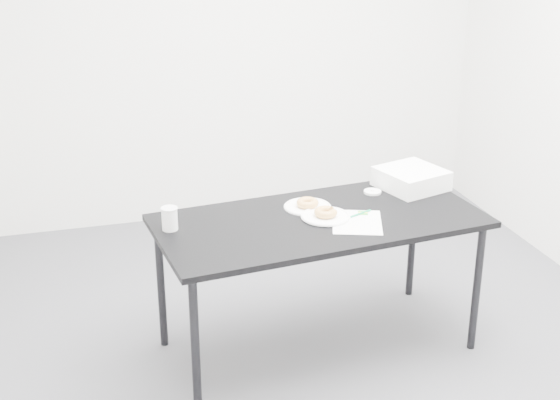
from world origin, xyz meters
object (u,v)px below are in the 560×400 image
object	(u,v)px
pen	(360,214)
coffee_cup	(170,219)
table	(319,228)
donut_near	(326,212)
plate_far	(307,207)
bakery_box	(411,179)
scorecard	(357,222)
plate_near	(326,216)
donut_far	(307,203)

from	to	relation	value
pen	coffee_cup	distance (m)	0.97
table	donut_near	distance (m)	0.09
plate_far	bakery_box	distance (m)	0.66
scorecard	plate_far	size ratio (longest dim) A/B	1.24
plate_near	coffee_cup	xyz separation A→B (m)	(-0.78, 0.07, 0.05)
pen	donut_far	distance (m)	0.29
donut_far	bakery_box	bearing A→B (deg)	10.56
plate_far	coffee_cup	xyz separation A→B (m)	(-0.73, -0.09, 0.06)
coffee_cup	donut_far	bearing A→B (deg)	6.76
pen	donut_far	xyz separation A→B (m)	(-0.23, 0.17, 0.02)
plate_near	scorecard	bearing A→B (deg)	-37.28
donut_near	bakery_box	size ratio (longest dim) A/B	0.37
plate_near	bakery_box	xyz separation A→B (m)	(0.60, 0.27, 0.05)
donut_far	plate_far	bearing A→B (deg)	0.00
donut_near	donut_far	xyz separation A→B (m)	(-0.05, 0.15, -0.00)
scorecard	plate_near	size ratio (longest dim) A/B	1.23
donut_near	coffee_cup	world-z (taller)	coffee_cup
scorecard	bakery_box	size ratio (longest dim) A/B	0.95
pen	coffee_cup	bearing A→B (deg)	151.63
donut_near	donut_far	bearing A→B (deg)	106.85
pen	bakery_box	xyz separation A→B (m)	(0.41, 0.29, 0.05)
donut_far	coffee_cup	xyz separation A→B (m)	(-0.73, -0.09, 0.03)
scorecard	donut_far	distance (m)	0.31
plate_near	bakery_box	size ratio (longest dim) A/B	0.78
scorecard	plate_near	bearing A→B (deg)	162.23
table	pen	size ratio (longest dim) A/B	12.04
pen	donut_far	bearing A→B (deg)	120.16
table	scorecard	bearing A→B (deg)	-38.00
plate_far	pen	bearing A→B (deg)	-36.36
table	donut_near	xyz separation A→B (m)	(0.03, -0.00, 0.09)
plate_near	donut_near	xyz separation A→B (m)	(0.00, 0.00, 0.02)
coffee_cup	donut_near	bearing A→B (deg)	-4.97
table	donut_near	bearing A→B (deg)	-8.92
plate_near	pen	bearing A→B (deg)	-4.52
donut_near	donut_far	world-z (taller)	donut_near
plate_near	bakery_box	distance (m)	0.66
table	plate_near	world-z (taller)	plate_near
table	plate_far	size ratio (longest dim) A/B	6.95
pen	bakery_box	world-z (taller)	bakery_box
donut_near	donut_far	size ratio (longest dim) A/B	1.01
bakery_box	donut_near	bearing A→B (deg)	-172.05
plate_far	donut_far	world-z (taller)	donut_far
bakery_box	pen	bearing A→B (deg)	-161.80
pen	donut_far	world-z (taller)	donut_far
plate_near	donut_far	world-z (taller)	donut_far
plate_near	table	bearing A→B (deg)	177.03
table	coffee_cup	size ratio (longest dim) A/B	14.77
donut_near	bakery_box	bearing A→B (deg)	24.73
coffee_cup	scorecard	bearing A→B (deg)	-10.45
plate_near	coffee_cup	size ratio (longest dim) A/B	2.16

